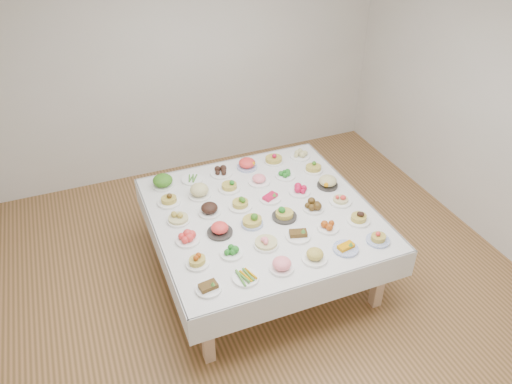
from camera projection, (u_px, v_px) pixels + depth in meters
name	position (u px, v px, depth m)	size (l,w,h in m)	color
room_envelope	(271.00, 118.00, 3.88)	(5.02, 5.02, 2.81)	#A16E43
display_table	(262.00, 218.00, 4.71)	(2.02, 2.02, 0.75)	white
dish_0	(208.00, 287.00, 3.84)	(0.20, 0.20, 0.08)	white
dish_1	(246.00, 277.00, 3.94)	(0.21, 0.21, 0.05)	white
dish_2	(282.00, 265.00, 4.01)	(0.20, 0.20, 0.10)	white
dish_3	(315.00, 255.00, 4.11)	(0.21, 0.21, 0.11)	white
dish_4	(346.00, 247.00, 4.21)	(0.22, 0.22, 0.09)	#4C66B2
dish_5	(378.00, 237.00, 4.30)	(0.20, 0.20, 0.11)	#4C66B2
dish_6	(197.00, 260.00, 4.06)	(0.19, 0.19, 0.11)	white
dish_7	(231.00, 251.00, 4.17)	(0.19, 0.19, 0.08)	white
dish_8	(266.00, 240.00, 4.24)	(0.21, 0.21, 0.13)	white
dish_9	(298.00, 234.00, 4.35)	(0.22, 0.22, 0.10)	white
dish_10	(328.00, 226.00, 4.44)	(0.19, 0.19, 0.09)	white
dish_11	(359.00, 217.00, 4.52)	(0.21, 0.21, 0.11)	white
dish_12	(188.00, 237.00, 4.30)	(0.21, 0.21, 0.10)	white
dish_13	(220.00, 229.00, 4.38)	(0.22, 0.22, 0.12)	#2D2A28
dish_14	(252.00, 219.00, 4.48)	(0.22, 0.21, 0.13)	#4C66B2
dish_15	(285.00, 212.00, 4.57)	(0.23, 0.23, 0.13)	#2D2A28
dish_16	(314.00, 206.00, 4.68)	(0.20, 0.20, 0.10)	white
dish_17	(341.00, 198.00, 4.76)	(0.21, 0.21, 0.12)	white
dish_18	(178.00, 216.00, 4.52)	(0.21, 0.21, 0.12)	white
dish_19	(209.00, 209.00, 4.62)	(0.21, 0.21, 0.12)	white
dish_20	(240.00, 201.00, 4.70)	(0.24, 0.23, 0.14)	white
dish_21	(270.00, 197.00, 4.81)	(0.21, 0.21, 0.09)	white
dish_22	(300.00, 189.00, 4.90)	(0.21, 0.21, 0.10)	white
dish_23	(328.00, 181.00, 4.98)	(0.21, 0.21, 0.13)	#2D2A28
dish_24	(169.00, 199.00, 4.75)	(0.22, 0.22, 0.12)	white
dish_25	(199.00, 191.00, 4.84)	(0.24, 0.24, 0.14)	white
dish_26	(229.00, 185.00, 4.94)	(0.21, 0.21, 0.13)	white
dish_27	(259.00, 179.00, 5.05)	(0.22, 0.22, 0.11)	white
dish_28	(285.00, 174.00, 5.15)	(0.20, 0.20, 0.08)	white
dish_29	(313.00, 167.00, 5.23)	(0.19, 0.19, 0.11)	white
dish_30	(163.00, 181.00, 4.98)	(0.21, 0.21, 0.14)	white
dish_31	(192.00, 179.00, 5.10)	(0.21, 0.21, 0.05)	white
dish_32	(221.00, 171.00, 5.18)	(0.23, 0.23, 0.10)	white
dish_33	(247.00, 163.00, 5.27)	(0.22, 0.22, 0.14)	#4C66B2
dish_34	(274.00, 158.00, 5.37)	(0.19, 0.19, 0.12)	white
dish_35	(300.00, 154.00, 5.46)	(0.21, 0.21, 0.09)	white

